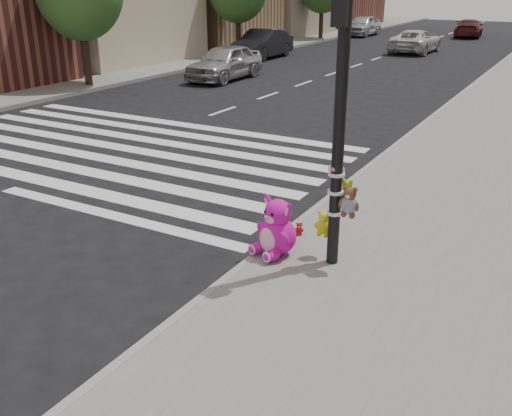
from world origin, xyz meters
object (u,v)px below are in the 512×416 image
Objects in this scene: signal_pole at (339,149)px; car_white_near at (415,41)px; car_dark_far at (262,44)px; red_teddy at (299,229)px; car_silver_far at (225,62)px; pink_bunny at (276,231)px.

signal_pole is 27.67m from car_white_near.
signal_pole is at bearing -60.37° from car_dark_far.
signal_pole is at bearing 103.29° from car_white_near.
red_teddy is 16.06m from car_silver_far.
pink_bunny is 0.20× the size of car_dark_far.
car_silver_far is 0.93× the size of car_dark_far.
car_white_near reaches higher than red_teddy.
red_teddy is at bearing -61.35° from car_dark_far.
car_dark_far reaches higher than pink_bunny.
car_dark_far reaches higher than car_silver_far.
pink_bunny is at bearing -168.52° from signal_pole.
car_silver_far is (-9.58, 12.88, 0.46)m from red_teddy.
pink_bunny is (-0.83, -0.17, -1.28)m from signal_pole.
red_teddy is (-0.82, 0.59, -1.54)m from signal_pole.
signal_pole is at bearing -59.06° from red_teddy.
pink_bunny is 0.80m from red_teddy.
pink_bunny is at bearing -62.30° from car_dark_far.
car_white_near is (6.30, 6.62, -0.11)m from car_dark_far.
car_silver_far is (-9.57, 13.64, 0.21)m from pink_bunny.
car_white_near is at bearing 44.64° from car_dark_far.
car_silver_far is at bearing -75.35° from car_dark_far.
car_silver_far is at bearing 72.91° from car_white_near.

